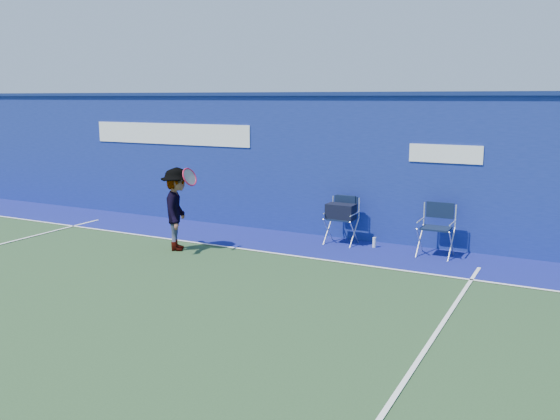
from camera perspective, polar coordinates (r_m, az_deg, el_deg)
The scene contains 8 objects.
ground at distance 9.39m, azimuth -14.38°, elevation -8.01°, with size 80.00×80.00×0.00m, color #264324.
stadium_wall at distance 13.29m, azimuth 0.34°, elevation 4.67°, with size 24.00×0.50×3.08m.
out_of_bounds_strip at distance 12.60m, azimuth -1.93°, elevation -2.82°, with size 24.00×1.80×0.01m, color navy.
court_lines at distance 9.81m, azimuth -12.05°, elevation -7.00°, with size 24.00×12.00×0.01m.
directors_chair_left at distance 12.20m, azimuth 5.92°, elevation -1.35°, with size 0.58×0.53×0.97m.
directors_chair_right at distance 11.60m, azimuth 14.75°, elevation -2.81°, with size 0.60×0.54×1.00m.
water_bottle at distance 12.03m, azimuth 9.06°, elevation -3.11°, with size 0.07×0.07×0.21m, color silver.
tennis_player at distance 11.76m, azimuth -9.83°, elevation 0.10°, with size 1.05×1.21×1.66m.
Camera 1 is at (6.00, -6.57, 2.97)m, focal length 38.00 mm.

